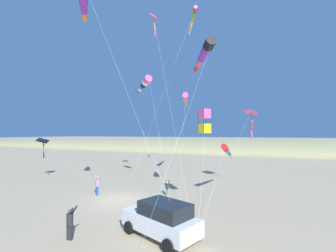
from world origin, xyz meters
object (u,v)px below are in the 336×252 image
Objects in this scene: kite_delta_teal_far_right at (43,141)px; kite_windsock_orange_high_right at (227,150)px; cooler_box at (182,218)px; person_child_grey_jacket at (70,221)px; parked_car at (162,219)px; kite_windsock_red_high_left at (145,84)px; person_adult_flyer at (97,184)px; kite_delta_white_trailing at (251,112)px; kite_box_blue_topmost at (205,121)px; kite_windsock_magenta_far_left at (205,52)px; kite_windsock_long_streamer_left at (186,99)px; kite_windsock_long_streamer_right at (193,18)px; kite_delta_green_low_center at (154,17)px; person_child_green_jacket at (167,187)px.

kite_delta_teal_far_right reaches higher than kite_windsock_orange_high_right.
person_child_grey_jacket reaches higher than cooler_box.
person_child_grey_jacket is (-2.02, 4.21, -0.03)m from parked_car.
cooler_box is 0.05× the size of kite_windsock_red_high_left.
parked_car is at bearing -121.54° from person_adult_flyer.
kite_delta_white_trailing reaches higher than cooler_box.
kite_delta_white_trailing reaches higher than kite_box_blue_topmost.
kite_windsock_magenta_far_left reaches higher than person_child_grey_jacket.
kite_windsock_long_streamer_left is (8.42, -15.01, 5.29)m from kite_delta_teal_far_right.
kite_windsock_long_streamer_right is 20.48m from kite_box_blue_topmost.
kite_delta_teal_far_right is 19.05m from kite_delta_green_low_center.
kite_windsock_long_streamer_left reaches higher than kite_box_blue_topmost.
person_child_grey_jacket is at bearing -174.20° from kite_delta_green_low_center.
kite_windsock_long_streamer_right is 16.72m from kite_windsock_magenta_far_left.
person_child_green_jacket is 17.63m from kite_delta_green_low_center.
kite_windsock_long_streamer_right is at bearing -57.13° from kite_delta_teal_far_right.
person_child_grey_jacket is (-4.39, 4.55, 0.71)m from cooler_box.
kite_windsock_red_high_left reaches higher than kite_delta_teal_far_right.
kite_windsock_magenta_far_left reaches higher than cooler_box.
kite_windsock_orange_high_right is (4.16, -1.00, -7.54)m from kite_windsock_magenta_far_left.
kite_windsock_red_high_left is 13.33m from kite_windsock_long_streamer_right.
kite_windsock_magenta_far_left is 1.12× the size of kite_delta_white_trailing.
kite_windsock_long_streamer_left is (3.31, 8.00, 2.28)m from kite_delta_white_trailing.
kite_delta_green_low_center is (2.22, -13.42, 13.33)m from kite_delta_teal_far_right.
kite_box_blue_topmost is at bearing -91.08° from person_adult_flyer.
kite_windsock_red_high_left reaches higher than parked_car.
person_adult_flyer is 16.33m from kite_delta_white_trailing.
cooler_box is at bearing -107.05° from kite_delta_teal_far_right.
parked_car is 19.29m from kite_windsock_long_streamer_left.
kite_delta_white_trailing is at bearing -18.88° from cooler_box.
kite_windsock_long_streamer_right is (7.74, -3.28, 10.34)m from kite_windsock_red_high_left.
parked_car is 0.29× the size of kite_windsock_long_streamer_left.
person_child_grey_jacket is (-9.44, 1.48, 0.21)m from person_child_green_jacket.
kite_windsock_long_streamer_left is at bearing 67.54° from kite_delta_white_trailing.
kite_windsock_long_streamer_right reaches higher than kite_delta_white_trailing.
person_child_grey_jacket is at bearing 177.57° from kite_windsock_long_streamer_right.
kite_box_blue_topmost reaches higher than parked_car.
cooler_box is 11.68m from kite_windsock_magenta_far_left.
cooler_box is at bearing -148.73° from person_child_green_jacket.
kite_delta_teal_far_right is at bearing 122.87° from kite_windsock_long_streamer_right.
kite_windsock_red_high_left is 13.98m from kite_delta_teal_far_right.
kite_delta_green_low_center reaches higher than kite_delta_teal_far_right.
kite_windsock_long_streamer_right reaches higher than kite_delta_teal_far_right.
kite_windsock_magenta_far_left is 1.70× the size of kite_box_blue_topmost.
kite_delta_white_trailing is at bearing -19.13° from kite_box_blue_topmost.
kite_delta_green_low_center reaches higher than person_child_green_jacket.
kite_windsock_long_streamer_left reaches higher than person_child_grey_jacket.
person_child_green_jacket is 11.27m from kite_windsock_red_high_left.
kite_delta_green_low_center is at bearing 165.65° from kite_windsock_long_streamer_left.
kite_windsock_red_high_left is (5.43, -1.76, 9.82)m from person_adult_flyer.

